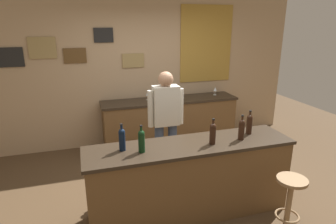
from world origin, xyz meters
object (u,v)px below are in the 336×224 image
Objects in this scene: wine_bottle_c at (213,133)px; wine_bottle_d at (242,129)px; wine_glass_d at (215,89)px; coffee_mug at (157,98)px; bar_stool at (290,197)px; wine_bottle_a at (122,139)px; wine_glass_b at (180,93)px; bartender at (166,119)px; wine_bottle_b at (142,140)px; wine_bottle_e at (249,123)px; wine_glass_a at (148,94)px; wine_glass_c at (182,92)px.

wine_bottle_c is 0.38m from wine_bottle_d.
coffee_mug is at bearing -176.03° from wine_glass_d.
coffee_mug is at bearing 92.79° from wine_bottle_c.
coffee_mug is (-0.76, 2.68, 0.49)m from bar_stool.
wine_glass_d is at bearing 44.07° from wine_bottle_a.
wine_bottle_d is 1.97× the size of wine_glass_b.
bartender reaches higher than wine_glass_b.
wine_bottle_e is (1.39, 0.13, 0.00)m from wine_bottle_b.
wine_bottle_b is at bearing -119.29° from wine_glass_b.
bar_stool is (0.93, -1.53, -0.48)m from bartender.
bartender reaches higher than coffee_mug.
wine_bottle_b is 2.88m from wine_glass_d.
wine_glass_a is at bearing 75.08° from wine_bottle_b.
wine_glass_c is at bearing 94.93° from bar_stool.
wine_glass_b is (0.33, 2.08, -0.05)m from wine_bottle_c.
wine_bottle_b is at bearing -120.00° from wine_glass_c.
bartender reaches higher than wine_glass_d.
wine_bottle_a is at bearing 151.14° from wine_bottle_b.
wine_glass_b is at bearing -173.17° from wine_glass_d.
wine_glass_d is (1.10, 2.18, -0.05)m from wine_bottle_c.
wine_bottle_d and wine_bottle_e have the same top height.
wine_glass_d is at bearing 71.61° from wine_bottle_d.
wine_glass_d is at bearing -1.25° from wine_glass_a.
wine_bottle_e is 2.21m from wine_glass_a.
wine_glass_d is at bearing 80.97° from bar_stool.
wine_bottle_c is 1.00× the size of wine_bottle_e.
wine_glass_c is at bearing 9.15° from coffee_mug.
wine_glass_b is at bearing -11.89° from wine_glass_a.
bartender reaches higher than wine_glass_c.
wine_bottle_c reaches higher than wine_glass_b.
bartender is 5.29× the size of wine_bottle_b.
bar_stool is 1.91m from wine_bottle_a.
wine_bottle_a reaches higher than wine_glass_d.
wine_bottle_d is at bearing 114.74° from bar_stool.
wine_bottle_a is at bearing -124.59° from wine_glass_b.
bartender is 5.29× the size of wine_bottle_e.
wine_bottle_d reaches higher than wine_glass_a.
bartender is at bearing 136.95° from wine_bottle_e.
wine_bottle_b is 1.40m from wine_bottle_e.
wine_bottle_d is at bearing -0.43° from wine_bottle_b.
wine_glass_d is (0.53, 2.02, -0.05)m from wine_bottle_e.
wine_glass_c reaches higher than bar_stool.
wine_glass_b is at bearing 96.96° from bar_stool.
wine_bottle_b is 1.00× the size of wine_bottle_e.
wine_bottle_d is at bearing -88.68° from wine_glass_b.
wine_bottle_b is at bearing 178.08° from wine_bottle_c.
wine_bottle_d is at bearing -91.06° from wine_glass_c.
wine_bottle_c is 2.44m from wine_glass_d.
wine_glass_d is at bearing 75.42° from wine_bottle_e.
wine_bottle_c is at bearing -100.97° from wine_glass_c.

